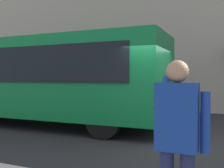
# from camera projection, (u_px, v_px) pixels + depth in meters

# --- Properties ---
(ground_plane) EXTENTS (60.00, 60.00, 0.00)m
(ground_plane) POSITION_uv_depth(u_px,v_px,m) (174.00, 142.00, 7.02)
(ground_plane) COLOR #232326
(red_bus) EXTENTS (9.05, 2.54, 3.08)m
(red_bus) POSITION_uv_depth(u_px,v_px,m) (40.00, 78.00, 9.49)
(red_bus) COLOR #0F7238
(red_bus) RESTS_ON ground_plane
(pedestrian_photographer) EXTENTS (0.53, 0.52, 1.70)m
(pedestrian_photographer) POSITION_uv_depth(u_px,v_px,m) (178.00, 133.00, 2.60)
(pedestrian_photographer) COLOR #1E2347
(pedestrian_photographer) RESTS_ON sidewalk_curb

